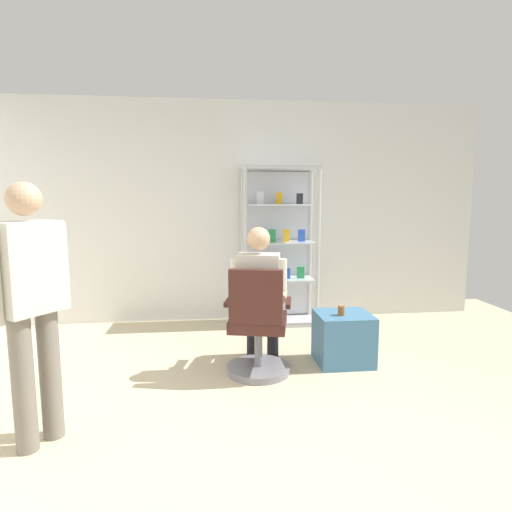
% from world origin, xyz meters
% --- Properties ---
extents(ground_plane, '(7.20, 7.20, 0.00)m').
position_xyz_m(ground_plane, '(0.00, 0.00, 0.00)').
color(ground_plane, '#C6B793').
extents(back_wall, '(6.00, 0.10, 2.70)m').
position_xyz_m(back_wall, '(0.00, 3.00, 1.35)').
color(back_wall, silver).
rests_on(back_wall, ground).
extents(display_cabinet_main, '(0.90, 0.45, 1.90)m').
position_xyz_m(display_cabinet_main, '(0.40, 2.76, 0.96)').
color(display_cabinet_main, '#B7B7BC').
rests_on(display_cabinet_main, ground).
extents(office_chair, '(0.61, 0.58, 0.96)m').
position_xyz_m(office_chair, '(-0.04, 1.18, 0.39)').
color(office_chair, slate).
rests_on(office_chair, ground).
extents(seated_shopkeeper, '(0.55, 0.61, 1.29)m').
position_xyz_m(seated_shopkeeper, '(-0.00, 1.34, 0.71)').
color(seated_shopkeeper, black).
rests_on(seated_shopkeeper, ground).
extents(storage_crate, '(0.50, 0.46, 0.47)m').
position_xyz_m(storage_crate, '(0.79, 1.38, 0.23)').
color(storage_crate, teal).
rests_on(storage_crate, ground).
extents(tea_glass, '(0.06, 0.06, 0.09)m').
position_xyz_m(tea_glass, '(0.75, 1.33, 0.51)').
color(tea_glass, brown).
rests_on(tea_glass, storage_crate).
extents(standing_customer, '(0.39, 0.44, 1.63)m').
position_xyz_m(standing_customer, '(-1.51, 0.30, 0.93)').
color(standing_customer, slate).
rests_on(standing_customer, ground).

